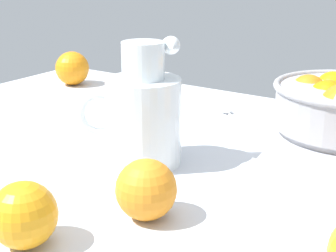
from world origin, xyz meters
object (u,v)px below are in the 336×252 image
loose_orange_2 (72,68)px  juice_pitcher (143,122)px  spoon (233,115)px  loose_orange_1 (24,215)px  loose_orange_4 (146,189)px

loose_orange_2 → juice_pitcher: bearing=-34.7°
loose_orange_2 → spoon: 45.47cm
loose_orange_1 → loose_orange_4: 14.66cm
loose_orange_1 → spoon: (-2.31, 55.66, -3.36)cm
loose_orange_1 → spoon: bearing=92.4°
spoon → juice_pitcher: bearing=-91.9°
loose_orange_2 → loose_orange_4: (55.09, -44.81, -0.35)cm
loose_orange_4 → loose_orange_1: bearing=-120.7°
loose_orange_1 → loose_orange_4: size_ratio=1.00×
loose_orange_1 → loose_orange_2: loose_orange_2 is taller
juice_pitcher → loose_orange_4: 18.02cm
juice_pitcher → loose_orange_1: juice_pitcher is taller
juice_pitcher → loose_orange_4: (10.75, -14.16, -2.90)cm
juice_pitcher → loose_orange_2: juice_pitcher is taller
juice_pitcher → loose_orange_2: bearing=145.3°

